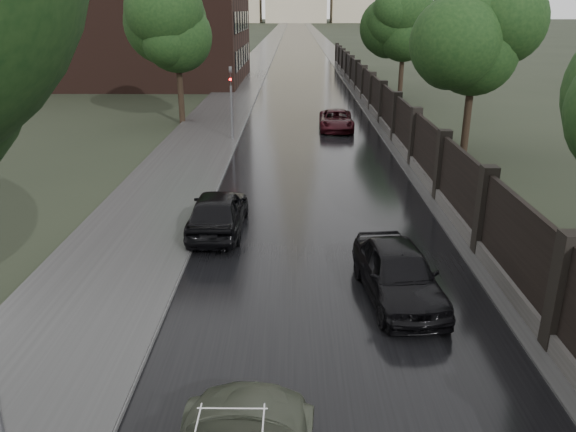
# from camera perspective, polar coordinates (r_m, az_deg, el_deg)

# --- Properties ---
(road) EXTENTS (8.00, 420.00, 0.02)m
(road) POSITION_cam_1_polar(r_m,az_deg,el_deg) (195.46, 0.91, 18.33)
(road) COLOR black
(road) RESTS_ON ground
(sidewalk_left) EXTENTS (4.00, 420.00, 0.16)m
(sidewalk_left) POSITION_cam_1_polar(r_m,az_deg,el_deg) (195.52, -0.94, 18.35)
(sidewalk_left) COLOR #2D2D2D
(sidewalk_left) RESTS_ON ground
(verge_right) EXTENTS (3.00, 420.00, 0.08)m
(verge_right) POSITION_cam_1_polar(r_m,az_deg,el_deg) (195.56, 2.61, 18.33)
(verge_right) COLOR #2D2D2D
(verge_right) RESTS_ON ground
(fence_right) EXTENTS (0.45, 75.72, 2.70)m
(fence_right) POSITION_cam_1_polar(r_m,az_deg,el_deg) (38.21, 9.10, 11.28)
(fence_right) COLOR #383533
(fence_right) RESTS_ON ground
(tree_left_far) EXTENTS (4.25, 4.25, 7.39)m
(tree_left_far) POSITION_cam_1_polar(r_m,az_deg,el_deg) (36.07, -11.21, 17.40)
(tree_left_far) COLOR black
(tree_left_far) RESTS_ON ground
(tree_right_b) EXTENTS (4.08, 4.08, 7.01)m
(tree_right_b) POSITION_cam_1_polar(r_m,az_deg,el_deg) (28.68, 18.41, 15.53)
(tree_right_b) COLOR black
(tree_right_b) RESTS_ON ground
(tree_right_c) EXTENTS (4.08, 4.08, 7.01)m
(tree_right_c) POSITION_cam_1_polar(r_m,az_deg,el_deg) (46.16, 11.68, 17.57)
(tree_right_c) COLOR black
(tree_right_c) RESTS_ON ground
(traffic_light) EXTENTS (0.16, 0.32, 4.00)m
(traffic_light) POSITION_cam_1_polar(r_m,az_deg,el_deg) (30.84, -5.79, 11.92)
(traffic_light) COLOR #59595E
(traffic_light) RESTS_ON ground
(hatchback_left) EXTENTS (1.76, 4.25, 1.44)m
(hatchback_left) POSITION_cam_1_polar(r_m,az_deg,el_deg) (18.26, -7.12, 0.52)
(hatchback_left) COLOR black
(hatchback_left) RESTS_ON ground
(car_right_near) EXTENTS (2.14, 4.34, 1.42)m
(car_right_near) POSITION_cam_1_polar(r_m,az_deg,el_deg) (14.24, 11.15, -5.67)
(car_right_near) COLOR black
(car_right_near) RESTS_ON ground
(car_right_far) EXTENTS (2.06, 4.30, 1.18)m
(car_right_far) POSITION_cam_1_polar(r_m,az_deg,el_deg) (34.13, 4.93, 9.68)
(car_right_far) COLOR black
(car_right_far) RESTS_ON ground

